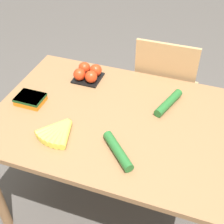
{
  "coord_description": "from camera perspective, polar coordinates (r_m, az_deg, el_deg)",
  "views": [
    {
      "loc": [
        0.41,
        -1.17,
        1.85
      ],
      "look_at": [
        0.0,
        0.0,
        0.79
      ],
      "focal_mm": 50.0,
      "sensor_mm": 36.0,
      "label": 1
    }
  ],
  "objects": [
    {
      "name": "ground_plane",
      "position": [
        2.23,
        0.0,
        -15.53
      ],
      "size": [
        12.0,
        12.0,
        0.0
      ],
      "primitive_type": "plane",
      "color": "#4C4742"
    },
    {
      "name": "dining_table",
      "position": [
        1.72,
        0.0,
        -3.36
      ],
      "size": [
        1.26,
        0.91,
        0.76
      ],
      "color": "olive",
      "rests_on": "ground_plane"
    },
    {
      "name": "chair",
      "position": [
        2.25,
        9.54,
        3.22
      ],
      "size": [
        0.42,
        0.4,
        0.96
      ],
      "rotation": [
        0.0,
        0.0,
        3.15
      ],
      "color": "tan",
      "rests_on": "ground_plane"
    },
    {
      "name": "banana_bunch",
      "position": [
        1.56,
        -9.79,
        -3.55
      ],
      "size": [
        0.19,
        0.19,
        0.04
      ],
      "color": "brown",
      "rests_on": "dining_table"
    },
    {
      "name": "tomato_pack",
      "position": [
        1.91,
        -4.46,
        7.12
      ],
      "size": [
        0.16,
        0.16,
        0.08
      ],
      "color": "black",
      "rests_on": "dining_table"
    },
    {
      "name": "carrot_bag",
      "position": [
        1.79,
        -14.72,
        2.34
      ],
      "size": [
        0.15,
        0.12,
        0.04
      ],
      "color": "orange",
      "rests_on": "dining_table"
    },
    {
      "name": "cucumber_near",
      "position": [
        1.45,
        1.07,
        -7.1
      ],
      "size": [
        0.2,
        0.2,
        0.05
      ],
      "color": "#236028",
      "rests_on": "dining_table"
    },
    {
      "name": "cucumber_far",
      "position": [
        1.73,
        10.29,
        1.68
      ],
      "size": [
        0.12,
        0.24,
        0.05
      ],
      "color": "#236028",
      "rests_on": "dining_table"
    }
  ]
}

